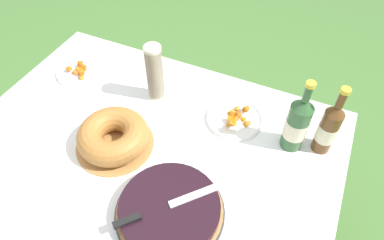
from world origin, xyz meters
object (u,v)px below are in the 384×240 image
at_px(cup_stack, 155,73).
at_px(cider_bottle_amber, 328,128).
at_px(berry_tart, 170,210).
at_px(serving_knife, 161,208).
at_px(snack_plate_left, 235,118).
at_px(bundt_cake, 113,136).
at_px(cider_bottle_green, 297,124).
at_px(snack_plate_near, 80,71).

bearing_deg(cup_stack, cider_bottle_amber, 0.76).
height_order(berry_tart, cider_bottle_amber, cider_bottle_amber).
distance_m(serving_knife, cup_stack, 0.58).
bearing_deg(cider_bottle_amber, snack_plate_left, -179.66).
distance_m(bundt_cake, cider_bottle_green, 0.69).
relative_size(cider_bottle_green, snack_plate_near, 1.44).
xyz_separation_m(berry_tart, cup_stack, (-0.31, 0.48, 0.10)).
height_order(bundt_cake, cider_bottle_amber, cider_bottle_amber).
bearing_deg(cup_stack, serving_knife, -60.05).
height_order(serving_knife, cup_stack, cup_stack).
relative_size(berry_tart, cup_stack, 1.37).
bearing_deg(snack_plate_left, cider_bottle_amber, 0.34).
distance_m(bundt_cake, cup_stack, 0.32).
height_order(cider_bottle_green, cider_bottle_amber, cider_bottle_green).
distance_m(cider_bottle_green, snack_plate_left, 0.27).
bearing_deg(snack_plate_left, snack_plate_near, -178.51).
relative_size(berry_tart, cider_bottle_green, 1.13).
bearing_deg(bundt_cake, snack_plate_left, 39.63).
relative_size(cider_bottle_amber, snack_plate_near, 1.39).
bearing_deg(cider_bottle_green, cup_stack, 177.97).
bearing_deg(snack_plate_left, cider_bottle_green, -6.80).
relative_size(serving_knife, cider_bottle_green, 0.91).
xyz_separation_m(snack_plate_near, snack_plate_left, (0.77, 0.02, -0.00)).
distance_m(cup_stack, cider_bottle_green, 0.61).
distance_m(serving_knife, cider_bottle_amber, 0.67).
xyz_separation_m(serving_knife, snack_plate_near, (-0.70, 0.49, -0.05)).
height_order(berry_tart, cider_bottle_green, cider_bottle_green).
relative_size(cup_stack, cider_bottle_green, 0.83).
xyz_separation_m(bundt_cake, cider_bottle_amber, (0.73, 0.32, 0.07)).
bearing_deg(snack_plate_left, bundt_cake, -140.37).
xyz_separation_m(serving_knife, bundt_cake, (-0.31, 0.19, -0.01)).
xyz_separation_m(cup_stack, snack_plate_near, (-0.41, -0.01, -0.12)).
bearing_deg(berry_tart, cup_stack, 122.75).
bearing_deg(cider_bottle_green, snack_plate_near, 179.50).
distance_m(cider_bottle_amber, snack_plate_left, 0.37).
bearing_deg(snack_plate_near, bundt_cake, -37.37).
height_order(berry_tart, cup_stack, cup_stack).
relative_size(cup_stack, snack_plate_near, 1.18).
distance_m(serving_knife, snack_plate_left, 0.52).
height_order(serving_knife, cider_bottle_green, cider_bottle_green).
xyz_separation_m(cider_bottle_amber, snack_plate_left, (-0.35, -0.00, -0.11)).
xyz_separation_m(bundt_cake, snack_plate_left, (0.38, 0.32, -0.04)).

